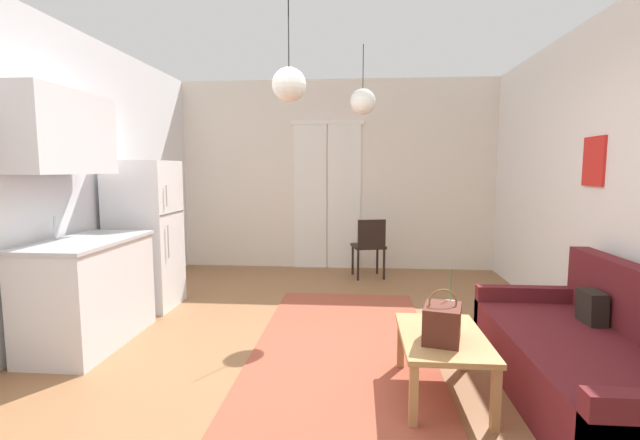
# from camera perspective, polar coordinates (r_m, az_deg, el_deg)

# --- Properties ---
(ground_plane) EXTENTS (5.25, 7.76, 0.10)m
(ground_plane) POSITION_cam_1_polar(r_m,az_deg,el_deg) (3.53, -0.95, -19.53)
(ground_plane) COLOR #8E603D
(wall_back) EXTENTS (4.85, 0.13, 2.80)m
(wall_back) POSITION_cam_1_polar(r_m,az_deg,el_deg) (6.79, 2.04, 5.59)
(wall_back) COLOR silver
(wall_back) RESTS_ON ground_plane
(area_rug) EXTENTS (1.48, 3.07, 0.01)m
(area_rug) POSITION_cam_1_polar(r_m,az_deg,el_deg) (4.00, 2.92, -15.45)
(area_rug) COLOR #9E4733
(area_rug) RESTS_ON ground_plane
(couch) EXTENTS (0.90, 1.91, 0.86)m
(couch) POSITION_cam_1_polar(r_m,az_deg,el_deg) (3.49, 31.92, -15.24)
(couch) COLOR #5B191E
(couch) RESTS_ON ground_plane
(coffee_table) EXTENTS (0.54, 0.87, 0.42)m
(coffee_table) POSITION_cam_1_polar(r_m,az_deg,el_deg) (3.17, 15.26, -14.82)
(coffee_table) COLOR #B27F4C
(coffee_table) RESTS_ON ground_plane
(bamboo_vase) EXTENTS (0.10, 0.10, 0.43)m
(bamboo_vase) POSITION_cam_1_polar(r_m,az_deg,el_deg) (3.17, 16.14, -11.70)
(bamboo_vase) COLOR beige
(bamboo_vase) RESTS_ON coffee_table
(handbag) EXTENTS (0.28, 0.32, 0.34)m
(handbag) POSITION_cam_1_polar(r_m,az_deg,el_deg) (3.00, 15.22, -12.49)
(handbag) COLOR #512319
(handbag) RESTS_ON coffee_table
(refrigerator) EXTENTS (0.65, 0.64, 1.59)m
(refrigerator) POSITION_cam_1_polar(r_m,az_deg,el_deg) (5.20, -21.28, -1.74)
(refrigerator) COLOR white
(refrigerator) RESTS_ON ground_plane
(kitchen_counter) EXTENTS (0.63, 1.21, 2.13)m
(kitchen_counter) POSITION_cam_1_polar(r_m,az_deg,el_deg) (4.31, -27.88, -3.46)
(kitchen_counter) COLOR silver
(kitchen_counter) RESTS_ON ground_plane
(accent_chair) EXTENTS (0.50, 0.48, 0.82)m
(accent_chair) POSITION_cam_1_polar(r_m,az_deg,el_deg) (6.19, 6.28, -3.06)
(accent_chair) COLOR black
(accent_chair) RESTS_ON ground_plane
(pendant_lamp_near) EXTENTS (0.23, 0.23, 0.86)m
(pendant_lamp_near) POSITION_cam_1_polar(r_m,az_deg,el_deg) (3.16, -3.96, 16.76)
(pendant_lamp_near) COLOR black
(pendant_lamp_far) EXTENTS (0.28, 0.28, 0.73)m
(pendant_lamp_far) POSITION_cam_1_polar(r_m,az_deg,el_deg) (4.96, 5.45, 14.71)
(pendant_lamp_far) COLOR black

